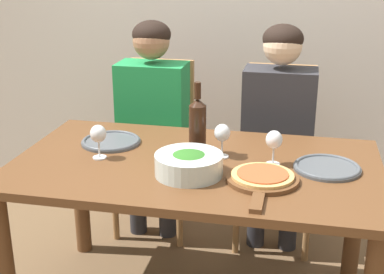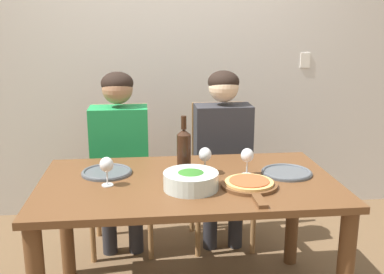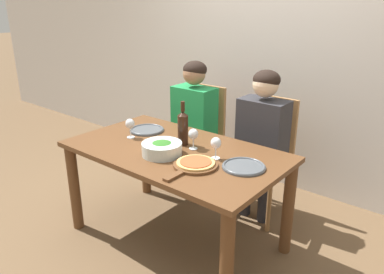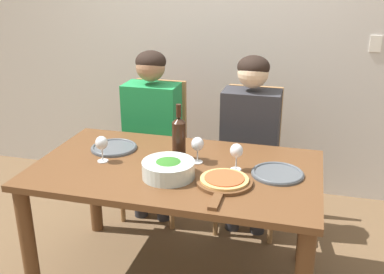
# 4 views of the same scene
# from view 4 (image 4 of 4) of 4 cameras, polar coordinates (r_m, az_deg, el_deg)

# --- Properties ---
(back_wall) EXTENTS (10.00, 0.06, 2.70)m
(back_wall) POSITION_cam_4_polar(r_m,az_deg,el_deg) (3.62, 4.47, 14.05)
(back_wall) COLOR silver
(back_wall) RESTS_ON ground
(dining_table) EXTENTS (1.56, 0.89, 0.74)m
(dining_table) POSITION_cam_4_polar(r_m,az_deg,el_deg) (2.51, -2.01, -6.32)
(dining_table) COLOR brown
(dining_table) RESTS_ON ground
(chair_left) EXTENTS (0.42, 0.42, 0.99)m
(chair_left) POSITION_cam_4_polar(r_m,az_deg,el_deg) (3.36, -4.39, -0.90)
(chair_left) COLOR #9E7042
(chair_left) RESTS_ON ground
(chair_right) EXTENTS (0.42, 0.42, 0.99)m
(chair_right) POSITION_cam_4_polar(r_m,az_deg,el_deg) (3.21, 7.49, -2.08)
(chair_right) COLOR #9E7042
(chair_right) RESTS_ON ground
(person_woman) EXTENTS (0.47, 0.51, 1.24)m
(person_woman) POSITION_cam_4_polar(r_m,az_deg,el_deg) (3.18, -5.18, 2.07)
(person_woman) COLOR #28282D
(person_woman) RESTS_ON ground
(person_man) EXTENTS (0.47, 0.51, 1.24)m
(person_man) POSITION_cam_4_polar(r_m,az_deg,el_deg) (3.02, 7.37, 0.97)
(person_man) COLOR #28282D
(person_man) RESTS_ON ground
(wine_bottle) EXTENTS (0.08, 0.08, 0.32)m
(wine_bottle) POSITION_cam_4_polar(r_m,az_deg,el_deg) (2.51, -1.67, -0.05)
(wine_bottle) COLOR black
(wine_bottle) RESTS_ON dining_table
(broccoli_bowl) EXTENTS (0.28, 0.28, 0.10)m
(broccoli_bowl) POSITION_cam_4_polar(r_m,az_deg,el_deg) (2.33, -2.94, -4.07)
(broccoli_bowl) COLOR silver
(broccoli_bowl) RESTS_ON dining_table
(dinner_plate_left) EXTENTS (0.28, 0.28, 0.02)m
(dinner_plate_left) POSITION_cam_4_polar(r_m,az_deg,el_deg) (2.73, -9.88, -1.32)
(dinner_plate_left) COLOR #4C5156
(dinner_plate_left) RESTS_ON dining_table
(dinner_plate_right) EXTENTS (0.28, 0.28, 0.02)m
(dinner_plate_right) POSITION_cam_4_polar(r_m,az_deg,el_deg) (2.40, 10.81, -4.55)
(dinner_plate_right) COLOR #4C5156
(dinner_plate_right) RESTS_ON dining_table
(pizza_on_board) EXTENTS (0.29, 0.43, 0.04)m
(pizza_on_board) POSITION_cam_4_polar(r_m,az_deg,el_deg) (2.26, 4.08, -5.68)
(pizza_on_board) COLOR brown
(pizza_on_board) RESTS_ON dining_table
(wine_glass_left) EXTENTS (0.07, 0.07, 0.15)m
(wine_glass_left) POSITION_cam_4_polar(r_m,az_deg,el_deg) (2.53, -11.40, -0.90)
(wine_glass_left) COLOR silver
(wine_glass_left) RESTS_ON dining_table
(wine_glass_right) EXTENTS (0.07, 0.07, 0.15)m
(wine_glass_right) POSITION_cam_4_polar(r_m,az_deg,el_deg) (2.39, 5.67, -1.91)
(wine_glass_right) COLOR silver
(wine_glass_right) RESTS_ON dining_table
(wine_glass_centre) EXTENTS (0.07, 0.07, 0.15)m
(wine_glass_centre) POSITION_cam_4_polar(r_m,az_deg,el_deg) (2.47, 0.71, -1.05)
(wine_glass_centre) COLOR silver
(wine_glass_centre) RESTS_ON dining_table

